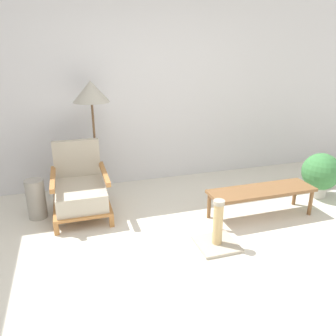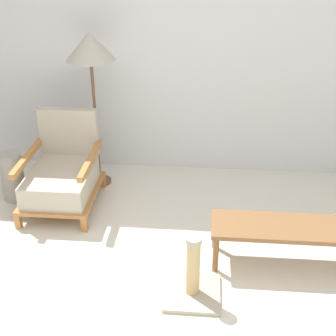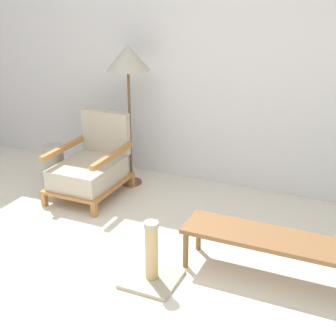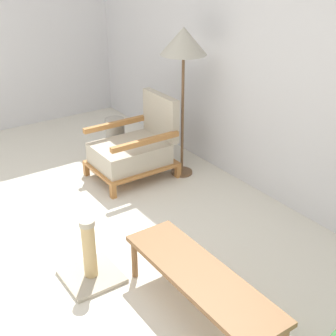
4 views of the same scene
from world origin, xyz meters
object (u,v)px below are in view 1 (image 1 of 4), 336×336
(floor_lamp, at_px, (91,95))
(scratching_post, at_px, (217,233))
(vase, at_px, (36,199))
(armchair, at_px, (80,189))
(coffee_table, at_px, (261,192))
(potted_plant, at_px, (321,173))

(floor_lamp, xyz_separation_m, scratching_post, (0.98, -1.51, -1.17))
(scratching_post, bearing_deg, vase, 146.10)
(vase, bearing_deg, floor_lamp, 26.97)
(armchair, distance_m, coffee_table, 2.07)
(armchair, xyz_separation_m, potted_plant, (2.97, -0.44, 0.03))
(floor_lamp, relative_size, scratching_post, 3.03)
(vase, height_order, scratching_post, scratching_post)
(coffee_table, bearing_deg, vase, 163.19)
(coffee_table, relative_size, potted_plant, 2.11)
(armchair, bearing_deg, coffee_table, -19.60)
(floor_lamp, xyz_separation_m, potted_plant, (2.74, -0.85, -0.97))
(potted_plant, relative_size, scratching_post, 1.20)
(armchair, distance_m, scratching_post, 1.65)
(scratching_post, bearing_deg, floor_lamp, 122.87)
(armchair, relative_size, vase, 1.77)
(potted_plant, bearing_deg, armchair, 171.56)
(vase, relative_size, scratching_post, 0.93)
(armchair, xyz_separation_m, scratching_post, (1.21, -1.10, -0.17))
(coffee_table, bearing_deg, scratching_post, -150.84)
(potted_plant, xyz_separation_m, scratching_post, (-1.76, -0.66, -0.20))
(floor_lamp, xyz_separation_m, vase, (-0.72, -0.37, -1.08))
(coffee_table, bearing_deg, armchair, 160.40)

